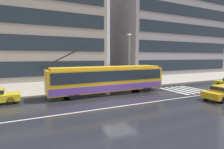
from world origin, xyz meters
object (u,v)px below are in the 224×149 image
at_px(pedestrian_walking_past, 103,73).
at_px(trolleybus, 108,79).
at_px(pedestrian_at_shelter, 55,82).
at_px(street_lamp, 129,55).
at_px(pedestrian_approaching_curb, 104,76).

bearing_deg(pedestrian_walking_past, trolleybus, -106.60).
xyz_separation_m(pedestrian_at_shelter, street_lamp, (9.17, -0.38, 2.93)).
distance_m(pedestrian_at_shelter, pedestrian_walking_past, 6.48).
height_order(trolleybus, street_lamp, street_lamp).
xyz_separation_m(trolleybus, pedestrian_walking_past, (1.35, 4.52, 0.17)).
bearing_deg(street_lamp, pedestrian_approaching_curb, -179.10).
relative_size(pedestrian_walking_past, street_lamp, 0.29).
bearing_deg(trolleybus, pedestrian_walking_past, 73.40).
bearing_deg(pedestrian_approaching_curb, trolleybus, -102.35).
bearing_deg(trolleybus, pedestrian_approaching_curb, 77.65).
xyz_separation_m(trolleybus, pedestrian_at_shelter, (-4.96, 3.14, -0.44)).
distance_m(pedestrian_at_shelter, street_lamp, 9.63).
bearing_deg(pedestrian_at_shelter, trolleybus, -32.37).
distance_m(trolleybus, pedestrian_walking_past, 4.71).
distance_m(trolleybus, pedestrian_approaching_curb, 2.77).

